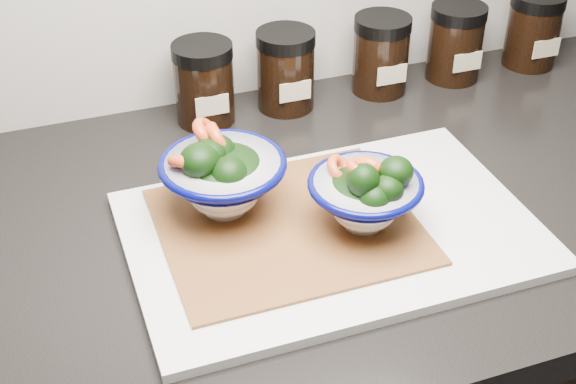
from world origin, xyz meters
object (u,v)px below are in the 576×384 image
object	(u,v)px
cutting_board	(331,231)
bowl_left	(221,175)
spice_jar_c	(381,54)
spice_jar_b	(286,70)
spice_jar_d	(455,42)
bowl_right	(367,194)
spice_jar_e	(533,30)
spice_jar_a	(204,83)

from	to	relation	value
cutting_board	bowl_left	size ratio (longest dim) A/B	3.14
bowl_left	spice_jar_c	distance (m)	0.38
spice_jar_b	spice_jar_c	bearing A→B (deg)	0.00
spice_jar_b	spice_jar_d	world-z (taller)	same
bowl_right	spice_jar_e	xyz separation A→B (m)	(0.42, 0.31, -0.00)
bowl_left	bowl_right	bearing A→B (deg)	-30.53
cutting_board	spice_jar_a	bearing A→B (deg)	102.24
bowl_right	spice_jar_b	bearing A→B (deg)	86.84
bowl_right	bowl_left	bearing A→B (deg)	149.47
bowl_left	spice_jar_e	distance (m)	0.60
bowl_left	spice_jar_b	xyz separation A→B (m)	(0.16, 0.23, -0.01)
bowl_right	spice_jar_e	world-z (taller)	spice_jar_e
cutting_board	spice_jar_c	world-z (taller)	spice_jar_c
cutting_board	spice_jar_e	size ratio (longest dim) A/B	3.98
cutting_board	bowl_left	distance (m)	0.14
bowl_left	spice_jar_c	size ratio (longest dim) A/B	1.27
cutting_board	spice_jar_b	size ratio (longest dim) A/B	3.98
cutting_board	spice_jar_c	bearing A→B (deg)	56.49
spice_jar_a	spice_jar_d	distance (m)	0.38
spice_jar_a	spice_jar_d	world-z (taller)	same
cutting_board	spice_jar_d	xyz separation A→B (m)	(0.32, 0.30, 0.05)
spice_jar_a	spice_jar_d	size ratio (longest dim) A/B	1.00
spice_jar_c	cutting_board	bearing A→B (deg)	-123.51
cutting_board	spice_jar_a	size ratio (longest dim) A/B	3.98
cutting_board	spice_jar_b	xyz separation A→B (m)	(0.05, 0.30, 0.05)
spice_jar_a	spice_jar_d	xyz separation A→B (m)	(0.38, 0.00, 0.00)
spice_jar_b	spice_jar_c	distance (m)	0.15
bowl_left	spice_jar_b	bearing A→B (deg)	55.45
bowl_right	spice_jar_a	bearing A→B (deg)	107.78
cutting_board	spice_jar_d	bearing A→B (deg)	43.07
spice_jar_a	spice_jar_c	world-z (taller)	same
cutting_board	bowl_left	xyz separation A→B (m)	(-0.10, 0.07, 0.06)
spice_jar_d	spice_jar_e	distance (m)	0.13
spice_jar_a	spice_jar_d	bearing A→B (deg)	0.00
spice_jar_a	spice_jar_b	bearing A→B (deg)	0.00
bowl_left	spice_jar_a	world-z (taller)	bowl_left
bowl_right	spice_jar_a	xyz separation A→B (m)	(-0.10, 0.31, -0.00)
cutting_board	spice_jar_a	distance (m)	0.31
cutting_board	bowl_right	xyz separation A→B (m)	(0.03, -0.01, 0.05)
spice_jar_d	bowl_left	bearing A→B (deg)	-151.72
spice_jar_e	bowl_left	bearing A→B (deg)	-157.78
bowl_right	spice_jar_c	size ratio (longest dim) A/B	1.13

